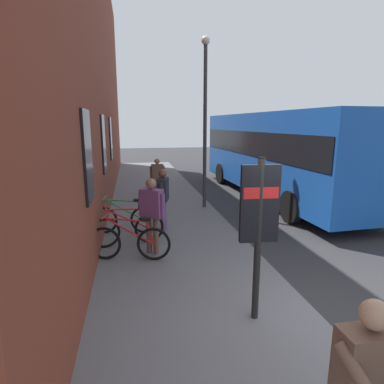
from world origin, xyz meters
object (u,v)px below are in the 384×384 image
bicycle_under_window (129,242)px  bicycle_leaning_wall (124,219)px  pedestrian_crossing_street (152,208)px  street_lamp (205,111)px  bicycle_mid_rack (128,229)px  pedestrian_near_bus (157,174)px  pedestrian_by_facade (163,194)px  transit_info_sign (259,215)px  city_bus (277,150)px  tourist_with_hotdogs (369,380)px

bicycle_under_window → bicycle_leaning_wall: (1.74, 0.13, -0.00)m
pedestrian_crossing_street → street_lamp: (3.69, -2.04, 2.22)m
bicycle_mid_rack → pedestrian_near_bus: bearing=-12.9°
bicycle_leaning_wall → street_lamp: size_ratio=0.32×
bicycle_under_window → pedestrian_crossing_street: bearing=-60.8°
pedestrian_by_facade → transit_info_sign: bearing=-167.5°
bicycle_mid_rack → street_lamp: 4.94m
city_bus → pedestrian_crossing_street: (-5.20, 5.34, -0.77)m
street_lamp → tourist_with_hotdogs: bearing=174.9°
bicycle_under_window → tourist_with_hotdogs: bearing=-159.8°
bicycle_leaning_wall → transit_info_sign: 4.78m
bicycle_mid_rack → city_bus: size_ratio=0.17×
bicycle_under_window → bicycle_leaning_wall: same height
city_bus → pedestrian_near_bus: (0.26, 4.76, -0.87)m
bicycle_under_window → transit_info_sign: 3.29m
bicycle_under_window → street_lamp: size_ratio=0.31×
pedestrian_crossing_street → pedestrian_near_bus: bearing=-6.0°
bicycle_leaning_wall → pedestrian_crossing_street: pedestrian_crossing_street is taller
tourist_with_hotdogs → transit_info_sign: bearing=-1.9°
bicycle_under_window → street_lamp: street_lamp is taller
pedestrian_near_bus → pedestrian_by_facade: pedestrian_by_facade is taller
bicycle_under_window → bicycle_leaning_wall: bearing=4.4°
bicycle_under_window → street_lamp: bearing=-32.6°
bicycle_mid_rack → pedestrian_crossing_street: pedestrian_crossing_street is taller
bicycle_under_window → bicycle_mid_rack: size_ratio=0.99×
bicycle_under_window → transit_info_sign: size_ratio=0.72×
bicycle_under_window → tourist_with_hotdogs: 5.11m
pedestrian_near_bus → pedestrian_crossing_street: 5.49m
pedestrian_crossing_street → street_lamp: street_lamp is taller
bicycle_mid_rack → tourist_with_hotdogs: tourist_with_hotdogs is taller
bicycle_under_window → pedestrian_crossing_street: pedestrian_crossing_street is taller
bicycle_leaning_wall → pedestrian_near_bus: bearing=-16.8°
transit_info_sign → pedestrian_by_facade: (4.21, 0.93, -0.58)m
pedestrian_near_bus → pedestrian_by_facade: size_ratio=0.91×
pedestrian_near_bus → city_bus: bearing=-93.2°
tourist_with_hotdogs → bicycle_leaning_wall: bearing=16.2°
transit_info_sign → pedestrian_near_bus: transit_info_sign is taller
bicycle_leaning_wall → tourist_with_hotdogs: 6.79m
transit_info_sign → bicycle_under_window: bearing=36.8°
pedestrian_near_bus → pedestrian_crossing_street: pedestrian_crossing_street is taller
bicycle_mid_rack → pedestrian_crossing_street: (-0.59, -0.54, 0.64)m
pedestrian_near_bus → pedestrian_crossing_street: (-5.46, 0.57, 0.10)m
transit_info_sign → tourist_with_hotdogs: 2.39m
bicycle_mid_rack → transit_info_sign: transit_info_sign is taller
bicycle_under_window → pedestrian_crossing_street: 0.87m
bicycle_leaning_wall → transit_info_sign: (-4.18, -1.97, 1.21)m
bicycle_mid_rack → bicycle_leaning_wall: same height
pedestrian_near_bus → pedestrian_crossing_street: size_ratio=0.90×
city_bus → street_lamp: size_ratio=1.92×
transit_info_sign → bicycle_mid_rack: bearing=29.3°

